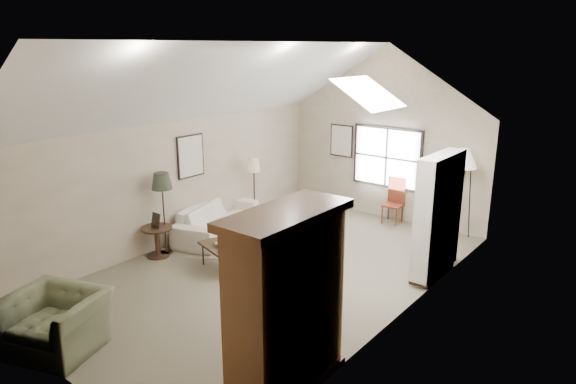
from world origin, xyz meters
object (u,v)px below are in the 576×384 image
Objects in this scene: armoire at (286,302)px; armchair_far at (302,218)px; sofa at (217,218)px; armchair_near at (56,322)px; side_chair at (393,201)px; side_table at (157,242)px; coffee_table at (221,258)px.

armchair_far is (-2.82, 4.08, -0.68)m from armoire.
armchair_near is (1.48, -4.42, 0.04)m from sofa.
sofa is 4.67m from armchair_near.
armoire is 6.37m from side_chair.
armchair_far is 1.54× the size of side_table.
armoire is at bearing -143.56° from sofa.
armchair_near is at bearing 92.67° from armchair_far.
armoire reaches higher than side_chair.
coffee_table is (-2.98, 1.85, -0.87)m from armoire.
sofa is 1.99× the size of armchair_near.
armchair_near is 7.49m from side_chair.
side_table is (-4.38, 1.52, -0.80)m from armoire.
side_chair reaches higher than coffee_table.
sofa reaches higher than coffee_table.
armoire is 5.01m from armchair_far.
armoire is 2.11× the size of side_chair.
sofa is 3.99× the size of side_table.
side_chair is at bearing 73.66° from coffee_table.
armchair_near is 3.19m from side_table.
armoire is at bearing 128.13° from armchair_far.
armoire reaches higher than side_table.
armchair_far reaches higher than armchair_near.
side_chair reaches higher than sofa.
side_table is (0.00, -1.60, -0.05)m from sofa.
armchair_far is 0.88× the size of side_chair.
armchair_far is at bearing 124.70° from armoire.
sofa is 2.29× the size of side_chair.
armchair_near is 3.16m from coffee_table.
armchair_near is at bearing -179.51° from sofa.
side_chair is (2.64, 4.58, 0.22)m from side_table.
armoire is at bearing -77.61° from side_chair.
armoire is 4.71m from side_table.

